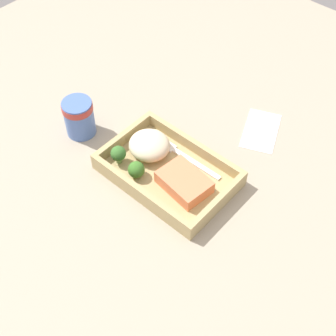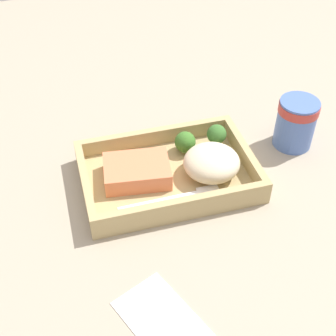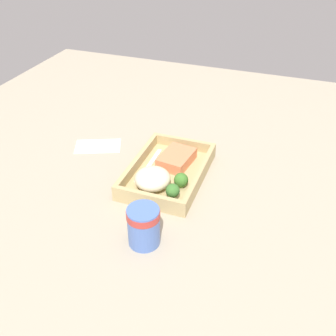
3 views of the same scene
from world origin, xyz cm
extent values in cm
cube|color=#A1957F|center=(0.00, 0.00, -1.00)|extent=(160.00, 160.00, 2.00)
cube|color=tan|center=(0.00, 0.00, 0.60)|extent=(27.19, 18.05, 1.20)
cube|color=tan|center=(0.00, -8.42, 2.62)|extent=(27.19, 1.20, 2.84)
cube|color=tan|center=(0.00, 8.42, 2.62)|extent=(27.19, 1.20, 2.84)
cube|color=tan|center=(-12.99, 0.00, 2.62)|extent=(1.20, 15.65, 2.84)
cube|color=tan|center=(12.99, 0.00, 2.62)|extent=(1.20, 15.65, 2.84)
cube|color=#E57C51|center=(-4.87, 0.60, 2.68)|extent=(11.04, 8.55, 2.96)
ellipsoid|color=beige|center=(6.67, -1.54, 3.55)|extent=(8.97, 8.65, 4.70)
cylinder|color=#80A75B|center=(4.32, 4.91, 1.71)|extent=(1.34, 1.34, 1.02)
sphere|color=#3B7027|center=(4.32, 4.91, 3.19)|extent=(3.52, 3.52, 3.52)
cylinder|color=#7EA664|center=(9.74, 4.66, 2.09)|extent=(1.25, 1.25, 1.78)
sphere|color=#386B2B|center=(9.74, 4.66, 3.88)|extent=(3.29, 3.29, 3.29)
cube|color=white|center=(-2.99, -5.60, 1.42)|extent=(12.41, 1.28, 0.44)
cube|color=white|center=(4.91, -5.49, 1.42)|extent=(3.43, 2.25, 0.44)
cylinder|color=#4B6BB5|center=(23.41, 3.24, 4.38)|extent=(6.60, 6.60, 8.77)
cylinder|color=#B23833|center=(23.41, 3.24, 7.58)|extent=(6.80, 6.80, 1.58)
cube|color=white|center=(-7.11, -24.05, 0.12)|extent=(11.88, 14.72, 0.24)
camera|label=1|loc=(-40.71, 45.99, 77.01)|focal=50.00mm
camera|label=2|loc=(-14.57, -52.25, 52.29)|focal=50.00mm
camera|label=3|loc=(76.70, 27.76, 59.37)|focal=42.00mm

